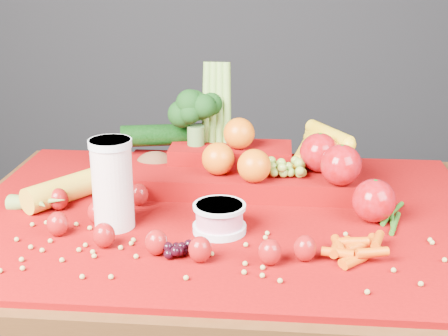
# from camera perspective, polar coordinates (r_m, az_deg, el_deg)

# --- Properties ---
(table) EXTENTS (1.10, 0.80, 0.75)m
(table) POSITION_cam_1_polar(r_m,az_deg,el_deg) (1.33, -0.08, -8.21)
(table) COLOR #381F0C
(table) RESTS_ON ground
(red_cloth) EXTENTS (1.05, 0.75, 0.01)m
(red_cloth) POSITION_cam_1_polar(r_m,az_deg,el_deg) (1.29, -0.08, -4.24)
(red_cloth) COLOR #7C0404
(red_cloth) RESTS_ON table
(milk_glass) EXTENTS (0.08, 0.08, 0.18)m
(milk_glass) POSITION_cam_1_polar(r_m,az_deg,el_deg) (1.20, -10.18, -1.17)
(milk_glass) COLOR beige
(milk_glass) RESTS_ON red_cloth
(yogurt_bowl) EXTENTS (0.10, 0.10, 0.06)m
(yogurt_bowl) POSITION_cam_1_polar(r_m,az_deg,el_deg) (1.19, -0.42, -4.51)
(yogurt_bowl) COLOR silver
(yogurt_bowl) RESTS_ON red_cloth
(strawberry_scatter) EXTENTS (0.54, 0.28, 0.05)m
(strawberry_scatter) POSITION_cam_1_polar(r_m,az_deg,el_deg) (1.17, -6.80, -5.26)
(strawberry_scatter) COLOR maroon
(strawberry_scatter) RESTS_ON red_cloth
(dark_grape_cluster) EXTENTS (0.06, 0.05, 0.03)m
(dark_grape_cluster) POSITION_cam_1_polar(r_m,az_deg,el_deg) (1.11, -3.90, -7.31)
(dark_grape_cluster) COLOR black
(dark_grape_cluster) RESTS_ON red_cloth
(soybean_scatter) EXTENTS (0.84, 0.24, 0.01)m
(soybean_scatter) POSITION_cam_1_polar(r_m,az_deg,el_deg) (1.11, -1.02, -7.89)
(soybean_scatter) COLOR #A79648
(soybean_scatter) RESTS_ON red_cloth
(corn_ear) EXTENTS (0.25, 0.26, 0.06)m
(corn_ear) POSITION_cam_1_polar(r_m,az_deg,el_deg) (1.35, -15.96, -2.66)
(corn_ear) COLOR gold
(corn_ear) RESTS_ON red_cloth
(potato) EXTENTS (0.09, 0.07, 0.06)m
(potato) POSITION_cam_1_polar(r_m,az_deg,el_deg) (1.47, -6.27, 0.28)
(potato) COLOR #533520
(potato) RESTS_ON red_cloth
(baby_carrot_pile) EXTENTS (0.18, 0.17, 0.03)m
(baby_carrot_pile) POSITION_cam_1_polar(r_m,az_deg,el_deg) (1.11, 12.23, -7.68)
(baby_carrot_pile) COLOR #C24706
(baby_carrot_pile) RESTS_ON red_cloth
(green_bean_pile) EXTENTS (0.14, 0.12, 0.01)m
(green_bean_pile) POSITION_cam_1_polar(r_m,az_deg,el_deg) (1.29, 15.07, -4.36)
(green_bean_pile) COLOR #235814
(green_bean_pile) RESTS_ON red_cloth
(produce_mound) EXTENTS (0.61, 0.37, 0.27)m
(produce_mound) POSITION_cam_1_polar(r_m,az_deg,el_deg) (1.40, 2.61, 0.65)
(produce_mound) COLOR #7C0404
(produce_mound) RESTS_ON red_cloth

